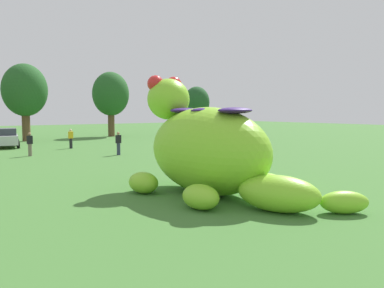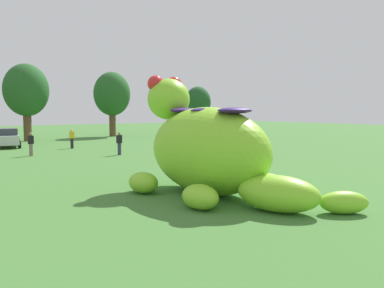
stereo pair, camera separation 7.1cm
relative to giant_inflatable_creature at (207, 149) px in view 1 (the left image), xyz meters
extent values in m
plane|color=#427533|center=(0.44, 0.14, -1.75)|extent=(160.00, 160.00, 0.00)
ellipsoid|color=#8CD12D|center=(-0.02, 0.01, -0.05)|extent=(3.38, 6.22, 3.40)
ellipsoid|color=#8CD12D|center=(-0.17, 2.58, 2.01)|extent=(1.91, 2.08, 1.80)
sphere|color=red|center=(-0.68, 2.82, 2.69)|extent=(0.72, 0.72, 0.72)
sphere|color=red|center=(0.31, 2.88, 2.69)|extent=(0.72, 0.72, 0.72)
ellipsoid|color=navy|center=(-0.10, 1.37, 1.51)|extent=(1.42, 1.17, 0.23)
ellipsoid|color=navy|center=(-0.02, 0.01, 1.51)|extent=(1.42, 1.17, 0.23)
ellipsoid|color=navy|center=(0.07, -1.50, 1.51)|extent=(1.42, 1.17, 0.23)
ellipsoid|color=#8CD12D|center=(-2.00, 1.56, -1.34)|extent=(1.12, 1.52, 0.83)
ellipsoid|color=#8CD12D|center=(1.77, 1.79, -1.34)|extent=(1.12, 1.52, 0.83)
ellipsoid|color=#8CD12D|center=(-1.65, -1.75, -1.34)|extent=(1.12, 1.52, 0.83)
ellipsoid|color=#8CD12D|center=(1.82, -1.55, -1.34)|extent=(1.12, 1.52, 0.83)
ellipsoid|color=#8CD12D|center=(0.19, -3.46, -1.16)|extent=(2.33, 3.04, 1.19)
ellipsoid|color=#8CD12D|center=(1.72, -4.84, -1.39)|extent=(1.70, 1.49, 0.73)
cube|color=#B7BABF|center=(-2.96, 25.29, -1.03)|extent=(2.34, 4.32, 0.80)
cube|color=#2D333D|center=(-2.98, 25.14, -0.33)|extent=(1.79, 2.18, 0.60)
cylinder|color=black|center=(-1.91, 26.40, -1.43)|extent=(0.34, 0.67, 0.64)
cylinder|color=black|center=(-2.32, 23.89, -1.43)|extent=(0.34, 0.67, 0.64)
cylinder|color=brown|center=(0.06, 31.96, -0.29)|extent=(0.84, 0.84, 2.94)
ellipsoid|color=#235623|center=(0.06, 31.96, 3.76)|extent=(4.70, 4.70, 5.64)
cylinder|color=brown|center=(10.74, 33.83, -0.30)|extent=(0.83, 0.83, 2.91)
ellipsoid|color=#235623|center=(10.74, 33.83, 3.71)|extent=(4.65, 4.65, 5.59)
cylinder|color=brown|center=(24.79, 34.31, -0.53)|extent=(0.70, 0.70, 2.45)
ellipsoid|color=#1E4C23|center=(24.79, 34.31, 2.86)|extent=(3.93, 3.93, 4.71)
cylinder|color=#726656|center=(-2.80, 17.26, -1.31)|extent=(0.26, 0.26, 0.88)
cube|color=black|center=(-2.80, 17.26, -0.57)|extent=(0.38, 0.22, 0.60)
sphere|color=#9E7051|center=(-2.80, 17.26, -0.15)|extent=(0.22, 0.22, 0.22)
cylinder|color=black|center=(1.39, 21.09, -1.31)|extent=(0.26, 0.26, 0.88)
cube|color=gold|center=(1.39, 21.09, -0.57)|extent=(0.38, 0.22, 0.60)
sphere|color=beige|center=(1.39, 21.09, -0.15)|extent=(0.22, 0.22, 0.22)
cylinder|color=#2D334C|center=(2.70, 14.14, -1.31)|extent=(0.26, 0.26, 0.88)
cube|color=black|center=(2.70, 14.14, -0.57)|extent=(0.38, 0.22, 0.60)
sphere|color=#9E7051|center=(2.70, 14.14, -0.15)|extent=(0.22, 0.22, 0.22)
camera|label=1|loc=(-8.98, -11.45, 1.48)|focal=34.97mm
camera|label=2|loc=(-8.93, -11.50, 1.48)|focal=34.97mm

